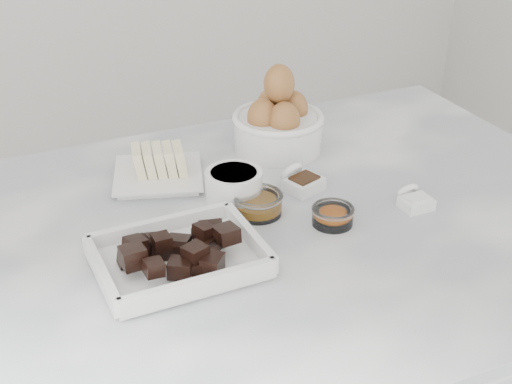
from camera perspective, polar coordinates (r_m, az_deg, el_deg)
marble_slab at (r=1.11m, az=-0.30°, el=-3.61°), size 1.20×0.80×0.04m
chocolate_dish at (r=1.00m, az=-6.22°, el=-4.82°), size 0.23×0.18×0.06m
butter_plate at (r=1.23m, az=-8.00°, el=1.91°), size 0.19×0.19×0.06m
sugar_ramekin at (r=1.15m, az=-1.78°, el=0.50°), size 0.09×0.09×0.06m
egg_bowl at (r=1.32m, az=1.77°, el=5.60°), size 0.17×0.17×0.16m
honey_bowl at (r=1.12m, az=0.15°, el=-0.90°), size 0.08×0.08×0.04m
zest_bowl at (r=1.10m, az=6.16°, el=-1.82°), size 0.07×0.07×0.03m
vanilla_spoon at (r=1.20m, az=3.62°, el=0.91°), size 0.07×0.08×0.04m
salt_spoon at (r=1.17m, az=12.54°, el=-0.60°), size 0.05×0.06×0.04m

